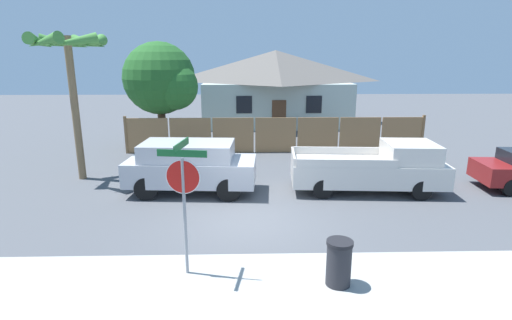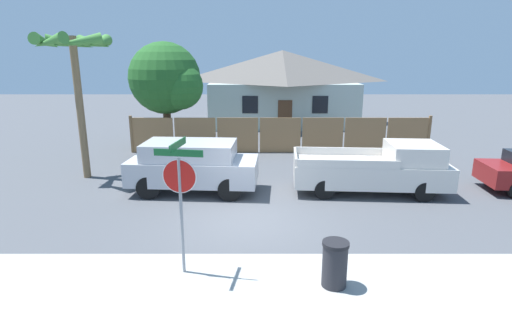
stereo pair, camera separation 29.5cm
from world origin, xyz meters
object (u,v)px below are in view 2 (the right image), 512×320
object	(u,v)px
red_suv	(192,165)
orange_pickup	(376,169)
stop_sign	(179,185)
trash_bin	(334,264)
house	(281,86)
palm_tree	(73,55)
oak_tree	(167,80)

from	to	relation	value
red_suv	orange_pickup	bearing A→B (deg)	3.70
stop_sign	red_suv	bearing A→B (deg)	105.22
stop_sign	trash_bin	world-z (taller)	stop_sign
stop_sign	house	bearing A→B (deg)	89.35
palm_tree	red_suv	xyz separation A→B (m)	(4.53, -1.78, -3.75)
palm_tree	orange_pickup	size ratio (longest dim) A/B	1.02
oak_tree	red_suv	world-z (taller)	oak_tree
red_suv	house	bearing A→B (deg)	78.86
oak_tree	orange_pickup	bearing A→B (deg)	-38.74
orange_pickup	red_suv	bearing A→B (deg)	-176.30
house	stop_sign	bearing A→B (deg)	-99.50
stop_sign	trash_bin	xyz separation A→B (m)	(3.26, -0.56, -1.55)
red_suv	trash_bin	distance (m)	7.19
house	red_suv	xyz separation A→B (m)	(-4.07, -15.20, -1.65)
red_suv	palm_tree	bearing A→B (deg)	162.46
house	orange_pickup	xyz separation A→B (m)	(2.42, -15.22, -1.79)
orange_pickup	house	bearing A→B (deg)	102.89
orange_pickup	oak_tree	bearing A→B (deg)	145.12
oak_tree	trash_bin	distance (m)	14.67
red_suv	orange_pickup	distance (m)	6.49
red_suv	oak_tree	bearing A→B (deg)	111.52
house	red_suv	bearing A→B (deg)	-105.00
trash_bin	orange_pickup	bearing A→B (deg)	66.49
palm_tree	trash_bin	size ratio (longest dim) A/B	5.49
orange_pickup	trash_bin	world-z (taller)	orange_pickup
trash_bin	house	bearing A→B (deg)	89.46
house	oak_tree	bearing A→B (deg)	-127.39
house	orange_pickup	bearing A→B (deg)	-80.98
orange_pickup	stop_sign	xyz separation A→B (m)	(-5.88, -5.46, 1.20)
trash_bin	oak_tree	bearing A→B (deg)	115.10
house	trash_bin	world-z (taller)	house
house	oak_tree	size ratio (longest dim) A/B	1.96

